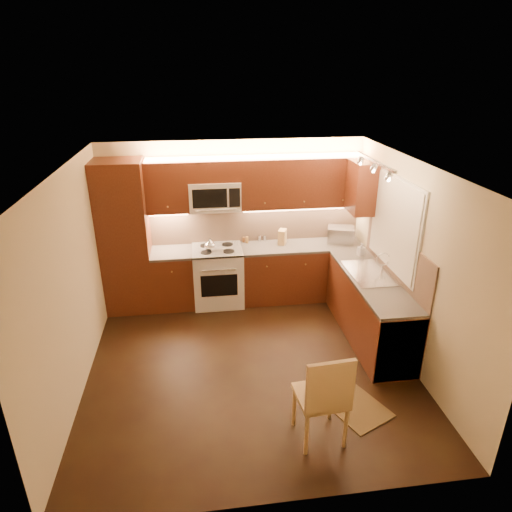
{
  "coord_description": "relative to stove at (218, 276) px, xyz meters",
  "views": [
    {
      "loc": [
        -0.56,
        -4.69,
        3.53
      ],
      "look_at": [
        0.15,
        0.55,
        1.25
      ],
      "focal_mm": 31.45,
      "sensor_mm": 36.0,
      "label": 1
    }
  ],
  "objects": [
    {
      "name": "floor",
      "position": [
        0.3,
        -1.68,
        -0.46
      ],
      "size": [
        4.0,
        4.0,
        0.01
      ],
      "primitive_type": "cube",
      "color": "black",
      "rests_on": "ground"
    },
    {
      "name": "ceiling",
      "position": [
        0.3,
        -1.68,
        2.04
      ],
      "size": [
        4.0,
        4.0,
        0.01
      ],
      "primitive_type": "cube",
      "color": "beige",
      "rests_on": "ground"
    },
    {
      "name": "wall_back",
      "position": [
        0.3,
        0.32,
        0.79
      ],
      "size": [
        4.0,
        0.01,
        2.5
      ],
      "primitive_type": "cube",
      "color": "#C8BA92",
      "rests_on": "ground"
    },
    {
      "name": "wall_front",
      "position": [
        0.3,
        -3.67,
        0.79
      ],
      "size": [
        4.0,
        0.01,
        2.5
      ],
      "primitive_type": "cube",
      "color": "#C8BA92",
      "rests_on": "ground"
    },
    {
      "name": "wall_left",
      "position": [
        -1.7,
        -1.68,
        0.79
      ],
      "size": [
        0.01,
        4.0,
        2.5
      ],
      "primitive_type": "cube",
      "color": "#C8BA92",
      "rests_on": "ground"
    },
    {
      "name": "wall_right",
      "position": [
        2.3,
        -1.68,
        0.79
      ],
      "size": [
        0.01,
        4.0,
        2.5
      ],
      "primitive_type": "cube",
      "color": "#C8BA92",
      "rests_on": "ground"
    },
    {
      "name": "pantry",
      "position": [
        -1.35,
        0.02,
        0.69
      ],
      "size": [
        0.7,
        0.6,
        2.3
      ],
      "primitive_type": "cube",
      "color": "#45190E",
      "rests_on": "floor"
    },
    {
      "name": "base_cab_back_left",
      "position": [
        -0.69,
        0.02,
        -0.03
      ],
      "size": [
        0.62,
        0.6,
        0.86
      ],
      "primitive_type": "cube",
      "color": "#45190E",
      "rests_on": "floor"
    },
    {
      "name": "counter_back_left",
      "position": [
        -0.69,
        0.02,
        0.42
      ],
      "size": [
        0.62,
        0.6,
        0.04
      ],
      "primitive_type": "cube",
      "color": "#363331",
      "rests_on": "base_cab_back_left"
    },
    {
      "name": "base_cab_back_right",
      "position": [
        1.34,
        0.02,
        -0.03
      ],
      "size": [
        1.92,
        0.6,
        0.86
      ],
      "primitive_type": "cube",
      "color": "#45190E",
      "rests_on": "floor"
    },
    {
      "name": "counter_back_right",
      "position": [
        1.34,
        0.02,
        0.42
      ],
      "size": [
        1.92,
        0.6,
        0.04
      ],
      "primitive_type": "cube",
      "color": "#363331",
      "rests_on": "base_cab_back_right"
    },
    {
      "name": "base_cab_right",
      "position": [
        2.0,
        -1.28,
        -0.03
      ],
      "size": [
        0.6,
        2.0,
        0.86
      ],
      "primitive_type": "cube",
      "color": "#45190E",
      "rests_on": "floor"
    },
    {
      "name": "counter_right",
      "position": [
        2.0,
        -1.28,
        0.42
      ],
      "size": [
        0.6,
        2.0,
        0.04
      ],
      "primitive_type": "cube",
      "color": "#363331",
      "rests_on": "base_cab_right"
    },
    {
      "name": "dishwasher",
      "position": [
        2.0,
        -1.98,
        -0.03
      ],
      "size": [
        0.58,
        0.6,
        0.84
      ],
      "primitive_type": "cube",
      "color": "silver",
      "rests_on": "floor"
    },
    {
      "name": "backsplash_back",
      "position": [
        0.65,
        0.31,
        0.74
      ],
      "size": [
        3.3,
        0.02,
        0.6
      ],
      "primitive_type": "cube",
      "color": "#A37F63",
      "rests_on": "wall_back"
    },
    {
      "name": "backsplash_right",
      "position": [
        2.29,
        -1.28,
        0.74
      ],
      "size": [
        0.02,
        2.0,
        0.6
      ],
      "primitive_type": "cube",
      "color": "#A37F63",
      "rests_on": "wall_right"
    },
    {
      "name": "upper_cab_back_left",
      "position": [
        -0.69,
        0.15,
        1.42
      ],
      "size": [
        0.62,
        0.35,
        0.75
      ],
      "primitive_type": "cube",
      "color": "#45190E",
      "rests_on": "wall_back"
    },
    {
      "name": "upper_cab_back_right",
      "position": [
        1.34,
        0.15,
        1.42
      ],
      "size": [
        1.92,
        0.35,
        0.75
      ],
      "primitive_type": "cube",
      "color": "#45190E",
      "rests_on": "wall_back"
    },
    {
      "name": "upper_cab_bridge",
      "position": [
        0.0,
        0.15,
        1.63
      ],
      "size": [
        0.76,
        0.35,
        0.31
      ],
      "primitive_type": "cube",
      "color": "#45190E",
      "rests_on": "wall_back"
    },
    {
      "name": "upper_cab_right_corner",
      "position": [
        2.12,
        -0.28,
        1.42
      ],
      "size": [
        0.35,
        0.5,
        0.75
      ],
      "primitive_type": "cube",
      "color": "#45190E",
      "rests_on": "wall_right"
    },
    {
      "name": "stove",
      "position": [
        0.0,
        0.0,
        0.0
      ],
      "size": [
        0.76,
        0.65,
        0.92
      ],
      "primitive_type": null,
      "color": "silver",
      "rests_on": "floor"
    },
    {
      "name": "microwave",
      "position": [
        0.0,
        0.14,
        1.26
      ],
      "size": [
        0.76,
        0.38,
        0.44
      ],
      "primitive_type": null,
      "color": "silver",
      "rests_on": "wall_back"
    },
    {
      "name": "window_frame",
      "position": [
        2.29,
        -1.12,
        1.14
      ],
      "size": [
        0.03,
        1.44,
        1.24
      ],
      "primitive_type": "cube",
      "color": "silver",
      "rests_on": "wall_right"
    },
    {
      "name": "window_blinds",
      "position": [
        2.27,
        -1.12,
        1.14
      ],
      "size": [
        0.02,
        1.36,
        1.16
      ],
      "primitive_type": "cube",
      "color": "silver",
      "rests_on": "wall_right"
    },
    {
      "name": "sink",
      "position": [
        2.0,
        -1.12,
        0.52
      ],
      "size": [
        0.52,
        0.86,
        0.15
      ],
      "primitive_type": null,
      "color": "silver",
      "rests_on": "counter_right"
    },
    {
      "name": "faucet",
      "position": [
        2.18,
        -1.12,
        0.59
      ],
      "size": [
        0.2,
        0.04,
        0.3
      ],
      "primitive_type": null,
      "color": "silver",
      "rests_on": "counter_right"
    },
    {
      "name": "track_light_bar",
      "position": [
        1.85,
        -1.27,
        2.0
      ],
      "size": [
        0.04,
        1.2,
        0.03
      ],
      "primitive_type": "cube",
      "color": "silver",
      "rests_on": "ceiling"
    },
    {
      "name": "kettle",
      "position": [
        -0.11,
        -0.07,
        0.56
      ],
      "size": [
        0.22,
        0.22,
        0.2
      ],
      "primitive_type": null,
      "rotation": [
        0.0,
        0.0,
        -0.36
      ],
      "color": "silver",
      "rests_on": "stove"
    },
    {
      "name": "toaster_oven",
      "position": [
        1.97,
        0.08,
        0.56
      ],
      "size": [
        0.48,
        0.41,
        0.24
      ],
      "primitive_type": "cube",
      "rotation": [
        0.0,
        0.0,
        -0.28
      ],
      "color": "silver",
      "rests_on": "counter_back_right"
    },
    {
      "name": "knife_block",
      "position": [
        1.03,
        0.11,
        0.56
      ],
      "size": [
        0.17,
        0.2,
        0.24
      ],
      "primitive_type": "cube",
      "rotation": [
        0.0,
        0.0,
        -0.41
      ],
      "color": "#9B7246",
      "rests_on": "counter_back_right"
    },
    {
      "name": "spice_jar_a",
      "position": [
        0.7,
        0.26,
        0.49
      ],
      "size": [
        0.05,
        0.05,
        0.1
      ],
      "primitive_type": "cylinder",
      "rotation": [
        0.0,
        0.0,
        -0.1
      ],
      "color": "silver",
      "rests_on": "counter_back_right"
    },
    {
      "name": "spice_jar_b",
      "position": [
        0.44,
        0.26,
        0.48
      ],
      "size": [
        0.05,
        0.05,
        0.09
      ],
      "primitive_type": "cylinder",
      "rotation": [
        0.0,
        0.0,
        -0.1
      ],
      "color": "brown",
      "rests_on": "counter_back_right"
    },
    {
      "name": "spice_jar_c",
      "position": [
        0.78,
        0.26,
        0.49
      ],
      "size": [
        0.06,
        0.06,
        0.09
      ],
      "primitive_type": "cylinder",
      "rotation": [
        0.0,
        0.0,
        0.32
      ],
      "color": "silver",
      "rests_on": "counter_back_right"
    },
    {
      "name": "spice_jar_d",
      "position": [
        0.49,
        0.22,
        0.49
      ],
      "size": [
        0.05,
        0.05,
        0.11
      ],
      "primitive_type": "cylinder",
      "rotation": [
        0.0,
        0.0,
        0.03
      ],
      "color": "olive",
      "rests_on": "counter_back_right"
    },
    {
      "name": "soap_bottle",
      "position": [
        2.11,
        -0.5,
        0.53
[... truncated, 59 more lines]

